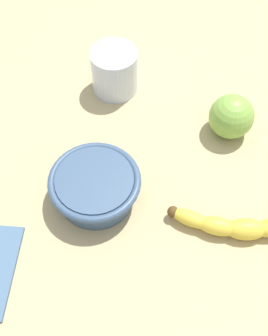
{
  "coord_description": "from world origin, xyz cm",
  "views": [
    {
      "loc": [
        38.57,
        6.36,
        62.51
      ],
      "look_at": [
        1.9,
        -3.15,
        5.0
      ],
      "focal_mm": 44.89,
      "sensor_mm": 36.0,
      "label": 1
    }
  ],
  "objects": [
    {
      "name": "banana",
      "position": [
        7.43,
        15.73,
        4.67
      ],
      "size": [
        8.63,
        23.09,
        3.34
      ],
      "rotation": [
        0.0,
        0.0,
        1.8
      ],
      "color": "yellow",
      "rests_on": "wooden_tabletop"
    },
    {
      "name": "wooden_tabletop",
      "position": [
        0.0,
        0.0,
        1.5
      ],
      "size": [
        120.0,
        120.0,
        3.0
      ],
      "primitive_type": "cube",
      "color": "tan",
      "rests_on": "ground"
    },
    {
      "name": "green_apple_fruit",
      "position": [
        -11.43,
        10.77,
        6.91
      ],
      "size": [
        7.81,
        7.81,
        7.81
      ],
      "primitive_type": "sphere",
      "color": "#84B747",
      "rests_on": "wooden_tabletop"
    },
    {
      "name": "ceramic_bowl",
      "position": [
        7.49,
        -7.96,
        6.21
      ],
      "size": [
        14.42,
        14.42,
        5.42
      ],
      "color": "#3D5675",
      "rests_on": "wooden_tabletop"
    },
    {
      "name": "smoothie_glass",
      "position": [
        -16.65,
        -11.71,
        7.2
      ],
      "size": [
        8.68,
        8.68,
        8.6
      ],
      "color": "silver",
      "rests_on": "wooden_tabletop"
    }
  ]
}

